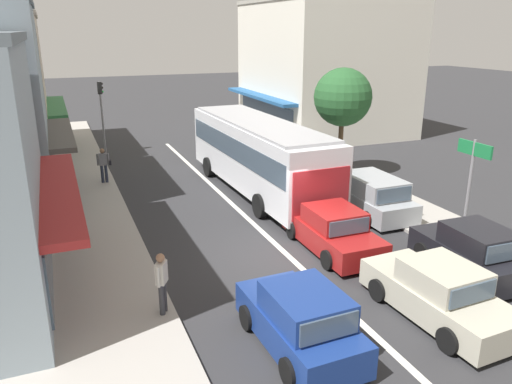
# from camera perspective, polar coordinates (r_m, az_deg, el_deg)

# --- Properties ---
(ground_plane) EXTENTS (140.00, 140.00, 0.00)m
(ground_plane) POSITION_cam_1_polar(r_m,az_deg,el_deg) (16.37, 3.62, -7.22)
(ground_plane) COLOR #2D2D30
(lane_centre_line) EXTENTS (0.20, 28.00, 0.01)m
(lane_centre_line) POSITION_cam_1_polar(r_m,az_deg,el_deg) (19.75, -1.39, -2.63)
(lane_centre_line) COLOR silver
(lane_centre_line) RESTS_ON ground
(sidewalk_left) EXTENTS (5.20, 44.00, 0.14)m
(sidewalk_left) POSITION_cam_1_polar(r_m,az_deg,el_deg) (20.50, -21.59, -2.97)
(sidewalk_left) COLOR #A39E96
(sidewalk_left) RESTS_ON ground
(kerb_right) EXTENTS (2.80, 44.00, 0.12)m
(kerb_right) POSITION_cam_1_polar(r_m,az_deg,el_deg) (24.12, 10.79, 1.05)
(kerb_right) COLOR #A39E96
(kerb_right) RESTS_ON ground
(building_right_far) EXTENTS (10.04, 10.76, 8.97)m
(building_right_far) POSITION_cam_1_polar(r_m,az_deg,el_deg) (36.39, 7.82, 13.93)
(building_right_far) COLOR silver
(building_right_far) RESTS_ON ground
(city_bus) EXTENTS (2.94, 10.92, 3.23)m
(city_bus) POSITION_cam_1_polar(r_m,az_deg,el_deg) (22.03, 0.28, 4.66)
(city_bus) COLOR silver
(city_bus) RESTS_ON ground
(hatchback_adjacent_lane_trail) EXTENTS (1.90, 3.75, 1.54)m
(hatchback_adjacent_lane_trail) POSITION_cam_1_polar(r_m,az_deg,el_deg) (11.69, 5.12, -14.44)
(hatchback_adjacent_lane_trail) COLOR navy
(hatchback_adjacent_lane_trail) RESTS_ON ground
(sedan_behind_bus_near) EXTENTS (1.93, 4.21, 1.47)m
(sedan_behind_bus_near) POSITION_cam_1_polar(r_m,az_deg,el_deg) (16.69, 8.72, -4.40)
(sedan_behind_bus_near) COLOR maroon
(sedan_behind_bus_near) RESTS_ON ground
(sedan_queue_far_back) EXTENTS (2.04, 4.27, 1.47)m
(sedan_queue_far_back) POSITION_cam_1_polar(r_m,az_deg,el_deg) (13.59, 20.17, -10.85)
(sedan_queue_far_back) COLOR #B7B29E
(sedan_queue_far_back) RESTS_ON ground
(parked_hatchback_kerb_front) EXTENTS (1.92, 3.76, 1.54)m
(parked_hatchback_kerb_front) POSITION_cam_1_polar(r_m,az_deg,el_deg) (16.20, 23.47, -6.29)
(parked_hatchback_kerb_front) COLOR black
(parked_hatchback_kerb_front) RESTS_ON ground
(parked_wagon_kerb_second) EXTENTS (1.97, 4.52, 1.58)m
(parked_wagon_kerb_second) POSITION_cam_1_polar(r_m,az_deg,el_deg) (20.20, 12.79, -0.38)
(parked_wagon_kerb_second) COLOR #9EA3A8
(parked_wagon_kerb_second) RESTS_ON ground
(parked_sedan_kerb_third) EXTENTS (1.92, 4.21, 1.47)m
(parked_sedan_kerb_third) POSITION_cam_1_polar(r_m,az_deg,el_deg) (24.51, 5.26, 3.03)
(parked_sedan_kerb_third) COLOR black
(parked_sedan_kerb_third) RESTS_ON ground
(traffic_light_downstreet) EXTENTS (0.33, 0.24, 4.20)m
(traffic_light_downstreet) POSITION_cam_1_polar(r_m,az_deg,el_deg) (30.28, -17.25, 9.41)
(traffic_light_downstreet) COLOR gray
(traffic_light_downstreet) RESTS_ON ground
(directional_road_sign) EXTENTS (0.10, 1.40, 3.60)m
(directional_road_sign) POSITION_cam_1_polar(r_m,az_deg,el_deg) (17.84, 23.46, 2.59)
(directional_road_sign) COLOR gray
(directional_road_sign) RESTS_ON ground
(street_tree_right) EXTENTS (2.79, 2.79, 5.30)m
(street_tree_right) POSITION_cam_1_polar(r_m,az_deg,el_deg) (24.66, 9.90, 10.59)
(street_tree_right) COLOR brown
(street_tree_right) RESTS_ON ground
(pedestrian_with_handbag_near) EXTENTS (0.65, 0.25, 1.63)m
(pedestrian_with_handbag_near) POSITION_cam_1_polar(r_m,az_deg,el_deg) (24.30, -17.02, 3.16)
(pedestrian_with_handbag_near) COLOR #232838
(pedestrian_with_handbag_near) RESTS_ON sidewalk_left
(pedestrian_browsing_midblock) EXTENTS (0.37, 0.50, 1.63)m
(pedestrian_browsing_midblock) POSITION_cam_1_polar(r_m,az_deg,el_deg) (12.79, -10.72, -9.81)
(pedestrian_browsing_midblock) COLOR #333338
(pedestrian_browsing_midblock) RESTS_ON sidewalk_left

